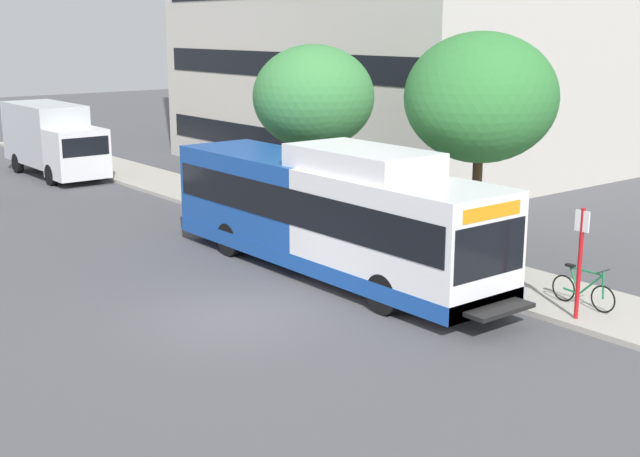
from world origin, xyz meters
The scene contains 8 objects.
ground_plane centered at (0.00, 8.00, 0.00)m, with size 120.00×120.00×0.00m, color #4C4C51.
sidewalk_curb centered at (7.00, 6.00, 0.07)m, with size 3.00×56.00×0.14m, color #A8A399.
transit_bus centered at (4.05, 1.50, 1.70)m, with size 2.58×12.25×3.65m.
bus_stop_sign_pole centered at (5.90, -5.28, 1.65)m, with size 0.10×0.36×2.60m.
bicycle_parked centered at (6.73, -4.87, 0.56)m, with size 0.52×1.76×1.02m.
street_tree_near_stop centered at (7.90, -0.41, 4.77)m, with size 4.24×4.24×6.44m.
street_tree_mid_block centered at (7.77, 6.92, 4.34)m, with size 4.17×4.17×5.98m.
box_truck_background centered at (4.15, 21.56, 1.74)m, with size 2.32×7.01×3.25m.
Camera 1 is at (-10.24, -16.12, 6.69)m, focal length 47.62 mm.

